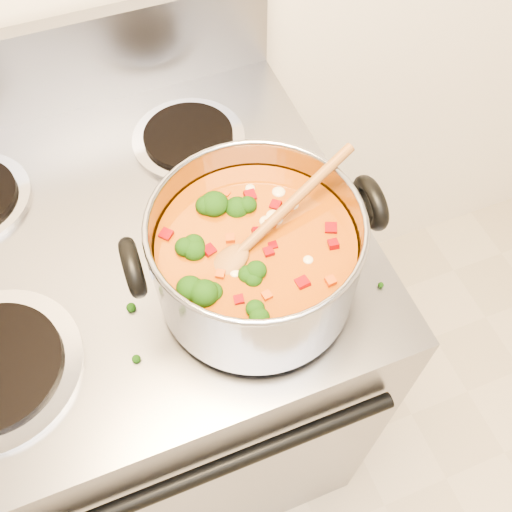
{
  "coord_description": "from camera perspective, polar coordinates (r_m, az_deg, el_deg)",
  "views": [
    {
      "loc": [
        -0.04,
        0.63,
        1.62
      ],
      "look_at": [
        0.11,
        1.0,
        1.01
      ],
      "focal_mm": 40.0,
      "sensor_mm": 36.0,
      "label": 1
    }
  ],
  "objects": [
    {
      "name": "cooktop_crumbs",
      "position": [
        0.76,
        -4.7,
        -9.16
      ],
      "size": [
        0.37,
        0.27,
        0.01
      ],
      "color": "black",
      "rests_on": "electric_range"
    },
    {
      "name": "electric_range",
      "position": [
        1.27,
        -10.43,
        -9.98
      ],
      "size": [
        0.76,
        0.68,
        1.08
      ],
      "color": "gray",
      "rests_on": "ground"
    },
    {
      "name": "stockpot",
      "position": [
        0.73,
        0.01,
        -0.16
      ],
      "size": [
        0.33,
        0.27,
        0.16
      ],
      "rotation": [
        0.0,
        0.0,
        -0.05
      ],
      "color": "gray",
      "rests_on": "electric_range"
    },
    {
      "name": "wooden_spoon",
      "position": [
        0.69,
        0.5,
        2.39
      ],
      "size": [
        0.23,
        0.11,
        0.08
      ],
      "rotation": [
        0.0,
        0.0,
        0.37
      ],
      "color": "brown",
      "rests_on": "stockpot"
    }
  ]
}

